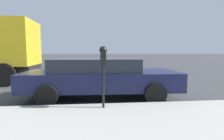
{
  "coord_description": "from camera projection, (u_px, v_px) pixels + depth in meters",
  "views": [
    {
      "loc": [
        -6.82,
        -0.65,
        1.55
      ],
      "look_at": [
        -2.32,
        -1.08,
        1.07
      ],
      "focal_mm": 28.0,
      "sensor_mm": 36.0,
      "label": 1
    }
  ],
  "objects": [
    {
      "name": "car_navy",
      "position": [
        100.0,
        76.0,
        5.84
      ],
      "size": [
        2.2,
        5.04,
        1.32
      ],
      "rotation": [
        0.0,
        0.0,
        3.11
      ],
      "color": "#14193D",
      "rests_on": "ground_plane"
    },
    {
      "name": "parking_meter",
      "position": [
        103.0,
        61.0,
        4.28
      ],
      "size": [
        0.21,
        0.19,
        1.54
      ],
      "color": "black",
      "rests_on": "sidewalk"
    },
    {
      "name": "ground_plane",
      "position": [
        79.0,
        91.0,
        6.85
      ],
      "size": [
        220.0,
        220.0,
        0.0
      ],
      "primitive_type": "plane",
      "color": "#424244"
    }
  ]
}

